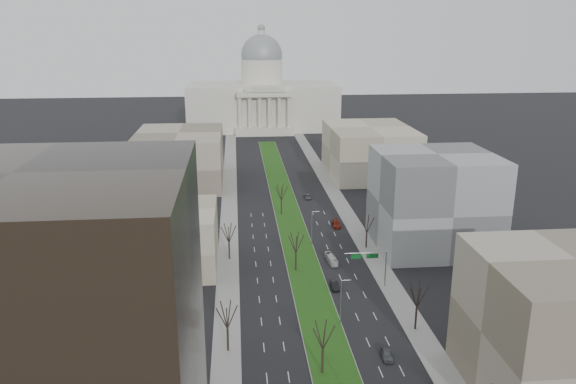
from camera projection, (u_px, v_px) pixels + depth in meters
ground at (288, 214)px, 167.12m from camera, size 600.00×600.00×0.00m
median at (288, 215)px, 166.13m from camera, size 8.00×222.03×0.20m
sidewalk_left at (228, 248)px, 141.65m from camera, size 5.00×330.00×0.15m
sidewalk_right at (365, 243)px, 144.81m from camera, size 5.00×330.00×0.15m
capitol at (262, 98)px, 305.32m from camera, size 80.00×46.00×55.00m
building_glass_tower at (37, 351)px, 60.73m from camera, size 34.00×30.00×40.00m
building_beige_left at (159, 239)px, 128.75m from camera, size 26.00×22.00×14.00m
building_tan_right at (566, 328)px, 82.96m from camera, size 26.00×24.00×22.00m
building_grey_right at (434, 201)px, 140.05m from camera, size 28.00×26.00×24.00m
building_far_left at (180, 158)px, 199.61m from camera, size 30.00×40.00×18.00m
building_far_right at (369, 151)px, 210.69m from camera, size 30.00×40.00×18.00m
tree_left_mid at (227, 315)px, 94.85m from camera, size 5.40×5.40×9.72m
tree_left_far at (229, 233)px, 133.08m from camera, size 5.28×5.28×9.50m
tree_right_mid at (418, 294)px, 101.72m from camera, size 5.52×5.52×9.94m
tree_right_far at (367, 224)px, 140.09m from camera, size 5.04×5.04×9.07m
tree_median_a at (323, 335)px, 88.58m from camera, size 5.40×5.40×9.72m
tree_median_b at (296, 242)px, 126.77m from camera, size 5.40×5.40×9.72m
tree_median_c at (281, 192)px, 164.96m from camera, size 5.40×5.40×9.72m
streetlamp_median_b at (341, 301)px, 104.04m from camera, size 1.90×0.20×9.16m
streetlamp_median_c at (312, 228)px, 142.23m from camera, size 1.90×0.20×9.16m
mast_arm_signs at (373, 261)px, 118.90m from camera, size 9.12×0.24×8.09m
car_grey_near at (387, 354)px, 94.65m from camera, size 1.99×4.34×1.44m
car_black at (335, 285)px, 119.76m from camera, size 1.58×4.37×1.43m
car_red at (336, 224)px, 156.87m from camera, size 2.52×5.54×1.57m
car_grey_far at (308, 197)px, 182.61m from camera, size 2.18×4.59×1.26m
box_van at (331, 259)px, 132.83m from camera, size 2.27×6.74×1.84m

